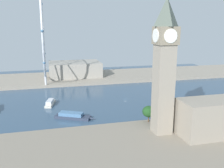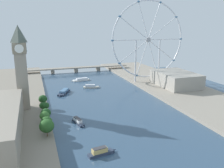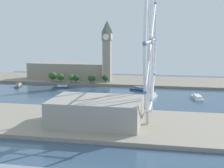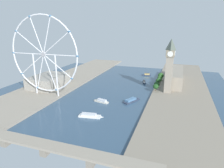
% 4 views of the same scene
% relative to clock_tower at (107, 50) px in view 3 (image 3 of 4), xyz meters
% --- Properties ---
extents(ground_plane, '(392.96, 392.96, 0.00)m').
position_rel_clock_tower_xyz_m(ground_plane, '(90.02, -2.85, -48.14)').
color(ground_plane, '#334C66').
extents(riverbank_left, '(90.00, 520.00, 3.00)m').
position_rel_clock_tower_xyz_m(riverbank_left, '(-21.47, -2.85, -46.64)').
color(riverbank_left, gray).
rests_on(riverbank_left, ground_plane).
extents(riverbank_right, '(90.00, 520.00, 3.00)m').
position_rel_clock_tower_xyz_m(riverbank_right, '(201.50, -2.85, -46.64)').
color(riverbank_right, gray).
rests_on(riverbank_right, ground_plane).
extents(clock_tower, '(13.92, 13.92, 86.78)m').
position_rel_clock_tower_xyz_m(clock_tower, '(0.00, 0.00, 0.00)').
color(clock_tower, gray).
rests_on(clock_tower, riverbank_left).
extents(parliament_block, '(22.00, 117.37, 23.79)m').
position_rel_clock_tower_xyz_m(parliament_block, '(-11.93, -66.69, -33.24)').
color(parliament_block, gray).
rests_on(parliament_block, riverbank_left).
extents(tree_row_embankment, '(11.85, 87.93, 14.14)m').
position_rel_clock_tower_xyz_m(tree_row_embankment, '(18.93, -46.00, -37.47)').
color(tree_row_embankment, '#513823').
rests_on(tree_row_embankment, riverbank_left).
extents(ferris_wheel, '(119.50, 3.20, 122.78)m').
position_rel_clock_tower_xyz_m(ferris_wheel, '(180.97, 75.08, 18.45)').
color(ferris_wheel, silver).
rests_on(ferris_wheel, riverbank_right).
extents(riverside_hall, '(48.18, 70.35, 19.73)m').
position_rel_clock_tower_xyz_m(riverside_hall, '(207.27, 35.14, -35.27)').
color(riverside_hall, gray).
rests_on(riverside_hall, riverbank_right).
extents(tour_boat_0, '(22.00, 8.05, 5.82)m').
position_rel_clock_tower_xyz_m(tour_boat_0, '(52.88, -111.88, -45.80)').
color(tour_boat_0, '#2D384C').
rests_on(tour_boat_0, ground_plane).
extents(tour_boat_1, '(32.57, 12.19, 4.45)m').
position_rel_clock_tower_xyz_m(tour_boat_1, '(84.84, 121.10, -46.25)').
color(tour_boat_1, white).
rests_on(tour_boat_1, ground_plane).
extents(tour_boat_2, '(9.00, 22.59, 5.30)m').
position_rel_clock_tower_xyz_m(tour_boat_2, '(47.72, -51.91, -45.95)').
color(tour_boat_2, '#2D384C').
rests_on(tour_boat_2, ground_plane).
extents(tour_boat_3, '(25.93, 10.79, 4.97)m').
position_rel_clock_tower_xyz_m(tour_boat_3, '(89.34, 71.24, -46.08)').
color(tour_boat_3, beige).
rests_on(tour_boat_3, ground_plane).
extents(tour_boat_4, '(20.37, 32.25, 4.93)m').
position_rel_clock_tower_xyz_m(tour_boat_4, '(48.25, 54.42, -46.06)').
color(tour_boat_4, '#2D384C').
rests_on(tour_boat_4, ground_plane).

